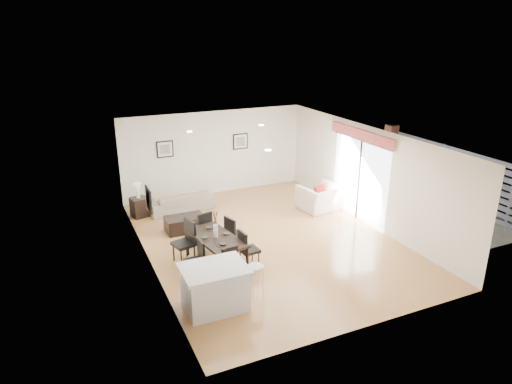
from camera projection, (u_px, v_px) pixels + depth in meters
name	position (u px, v px, depth m)	size (l,w,h in m)	color
ground	(268.00, 240.00, 11.72)	(8.00, 8.00, 0.00)	#BB824C
wall_back	(214.00, 153.00, 14.69)	(6.00, 0.04, 2.70)	white
wall_front	(369.00, 262.00, 7.83)	(6.00, 0.04, 2.70)	white
wall_left	(146.00, 209.00, 10.10)	(0.04, 8.00, 2.70)	white
wall_right	(367.00, 176.00, 12.42)	(0.04, 8.00, 2.70)	white
ceiling	(269.00, 137.00, 10.81)	(6.00, 8.00, 0.02)	white
sofa	(181.00, 201.00, 13.58)	(1.92, 0.75, 0.56)	gray
armchair	(320.00, 198.00, 13.58)	(1.15, 1.01, 0.75)	#EFE2CF
courtyard_plant_a	(443.00, 198.00, 13.81)	(0.53, 0.46, 0.59)	#3B632A
courtyard_plant_b	(414.00, 190.00, 14.40)	(0.36, 0.36, 0.64)	#3B632A
dining_table	(216.00, 240.00, 10.35)	(1.09, 1.75, 0.68)	black
dining_chair_wnear	(197.00, 257.00, 9.82)	(0.40, 0.40, 0.86)	black
dining_chair_wfar	(187.00, 239.00, 10.51)	(0.55, 0.55, 1.00)	black
dining_chair_enear	(246.00, 247.00, 10.26)	(0.43, 0.43, 0.89)	black
dining_chair_efar	(233.00, 233.00, 10.94)	(0.50, 0.50, 0.91)	black
dining_chair_head	(232.00, 265.00, 9.52)	(0.42, 0.42, 0.85)	black
dining_chair_foot	(203.00, 227.00, 11.26)	(0.50, 0.50, 0.91)	black
vase	(216.00, 227.00, 10.24)	(0.80, 1.23, 0.62)	white
coffee_table	(185.00, 224.00, 12.21)	(1.01, 0.61, 0.40)	black
side_table	(139.00, 207.00, 13.11)	(0.43, 0.43, 0.57)	black
table_lamp	(138.00, 189.00, 12.92)	(0.23, 0.23, 0.44)	white
cushion	(320.00, 192.00, 13.36)	(0.36, 0.11, 0.36)	maroon
kitchen_island	(215.00, 287.00, 8.75)	(1.26, 0.97, 0.87)	silver
bar_stool	(256.00, 270.00, 9.03)	(0.32, 0.32, 0.71)	silver
framed_print_back_left	(165.00, 149.00, 13.94)	(0.52, 0.04, 0.52)	black
framed_print_back_right	(240.00, 141.00, 14.91)	(0.52, 0.04, 0.52)	black
framed_print_left_wall	(149.00, 199.00, 9.84)	(0.04, 0.52, 0.52)	black
sliding_door	(360.00, 162.00, 12.56)	(0.12, 2.70, 2.57)	white
courtyard	(430.00, 168.00, 14.54)	(6.00, 6.00, 2.00)	gray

